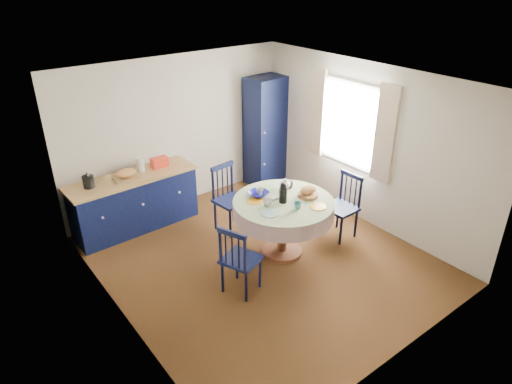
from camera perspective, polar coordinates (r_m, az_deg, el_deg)
floor at (r=6.51m, az=0.72°, el=-8.39°), size 4.50×4.50×0.00m
ceiling at (r=5.46m, az=0.87°, el=13.53°), size 4.50×4.50×0.00m
wall_back at (r=7.64m, az=-9.83°, el=7.31°), size 4.00×0.02×2.50m
wall_left at (r=5.03m, az=-17.43°, el=-4.44°), size 0.02×4.50×2.50m
wall_right at (r=7.20m, az=13.44°, el=5.72°), size 0.02×4.50×2.50m
window at (r=7.25m, az=11.61°, el=8.38°), size 0.10×1.74×1.45m
kitchen_counter at (r=7.28m, az=-14.91°, el=-1.12°), size 1.97×0.66×1.11m
pantry_cabinet at (r=8.38m, az=1.20°, el=7.61°), size 0.74×0.56×1.98m
dining_table at (r=6.29m, az=3.48°, el=-2.12°), size 1.39×1.39×1.12m
chair_left at (r=5.67m, az=-2.13°, el=-8.40°), size 0.54×0.55×0.97m
chair_far at (r=6.98m, az=-3.32°, el=-0.75°), size 0.51×0.49×1.04m
chair_right at (r=6.92m, az=10.79°, el=-1.70°), size 0.44×0.46×0.99m
mug_a at (r=6.08m, az=1.47°, el=-1.32°), size 0.12×0.12×0.09m
mug_b at (r=6.02m, az=5.20°, el=-1.71°), size 0.10×0.10×0.09m
mug_c at (r=6.56m, az=4.19°, el=0.85°), size 0.11×0.11×0.09m
mug_d at (r=6.35m, az=0.48°, el=0.05°), size 0.11×0.11×0.10m
cobalt_bowl at (r=6.33m, az=0.29°, el=-0.21°), size 0.27×0.27×0.07m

